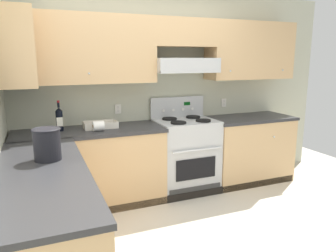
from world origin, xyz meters
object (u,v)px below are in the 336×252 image
Objects in this scene: bucket at (47,144)px; paper_towel_roll at (98,126)px; bowl at (101,126)px; wine_bottle at (59,119)px; stove at (186,154)px.

bucket is 1.06m from paper_towel_roll.
bowl is at bearing 71.16° from paper_towel_roll.
wine_bottle is 1.09m from bucket.
bowl is 1.49× the size of bucket.
stove is 9.97× the size of paper_towel_roll.
wine_bottle is at bearing 177.75° from bowl.
bowl is 1.23m from bucket.
bucket is at bearing -99.09° from wine_bottle.
wine_bottle is 0.46m from bowl.
stove is 3.54× the size of wine_bottle.
bucket is (-0.62, -1.05, 0.11)m from bowl.
wine_bottle reaches higher than stove.
bowl is 3.15× the size of paper_towel_roll.
stove reaches higher than bowl.
paper_towel_roll reaches higher than bowl.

